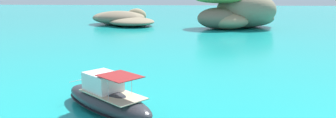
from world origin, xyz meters
The scene contains 3 objects.
islet_large centered at (12.39, 67.96, 3.39)m, with size 22.49×19.59×8.17m.
islet_small centered at (-16.03, 72.51, 1.54)m, with size 20.16×20.31×3.91m.
motorboat_charcoal centered at (-3.45, 12.95, 0.89)m, with size 8.59×7.82×2.81m.
Camera 1 is at (2.51, -7.17, 8.00)m, focal length 33.77 mm.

